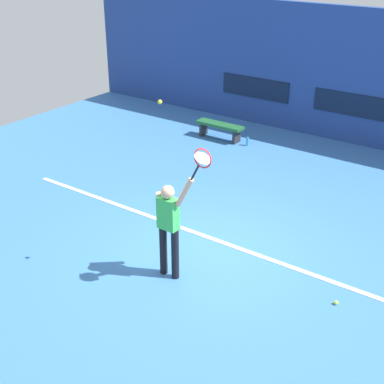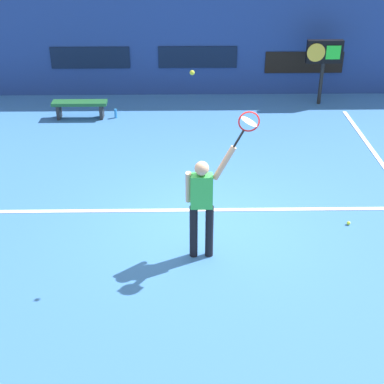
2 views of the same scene
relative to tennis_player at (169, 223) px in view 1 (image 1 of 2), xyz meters
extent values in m
plane|color=#3870B2|center=(0.13, 0.95, -1.01)|extent=(18.00, 18.00, 0.00)
cube|color=navy|center=(0.13, 8.02, 0.79)|extent=(18.00, 0.20, 3.59)
cube|color=#0C1933|center=(0.13, 7.90, 0.08)|extent=(2.20, 0.03, 0.60)
cube|color=#0C1933|center=(-2.87, 7.90, 0.08)|extent=(2.20, 0.03, 0.60)
cube|color=white|center=(0.13, 1.41, -1.00)|extent=(10.00, 0.10, 0.01)
cylinder|color=black|center=(-0.13, 0.00, -0.55)|extent=(0.13, 0.13, 0.92)
cylinder|color=black|center=(0.12, 0.00, -0.55)|extent=(0.13, 0.13, 0.92)
cube|color=green|center=(-0.01, 0.00, 0.19)|extent=(0.34, 0.20, 0.55)
sphere|color=#D8A884|center=(-0.01, 0.00, 0.57)|extent=(0.22, 0.22, 0.22)
cylinder|color=#D8A884|center=(0.32, 0.00, 0.66)|extent=(0.34, 0.09, 0.56)
cylinder|color=#D8A884|center=(-0.21, 0.08, 0.21)|extent=(0.09, 0.23, 0.58)
cylinder|color=black|center=(0.52, 0.00, 1.05)|extent=(0.17, 0.03, 0.28)
torus|color=red|center=(0.66, 0.00, 1.31)|extent=(0.42, 0.02, 0.42)
cylinder|color=silver|center=(0.66, 0.00, 1.31)|extent=(0.24, 0.27, 0.13)
sphere|color=#CCE033|center=(-0.15, 0.04, 2.02)|extent=(0.07, 0.07, 0.07)
cube|color=#1E592D|center=(-2.94, 6.12, -0.60)|extent=(1.40, 0.36, 0.08)
cube|color=#262628|center=(-3.49, 6.12, -0.82)|extent=(0.08, 0.32, 0.37)
cube|color=#262628|center=(-2.39, 6.12, -0.82)|extent=(0.08, 0.32, 0.37)
cylinder|color=#338CD8|center=(-2.04, 6.12, -0.89)|extent=(0.07, 0.07, 0.24)
sphere|color=#CCE033|center=(2.64, 0.87, -0.98)|extent=(0.07, 0.07, 0.07)
camera|label=1|loc=(4.82, -6.12, 4.36)|focal=50.92mm
camera|label=2|loc=(-0.27, -7.30, 4.23)|focal=51.33mm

